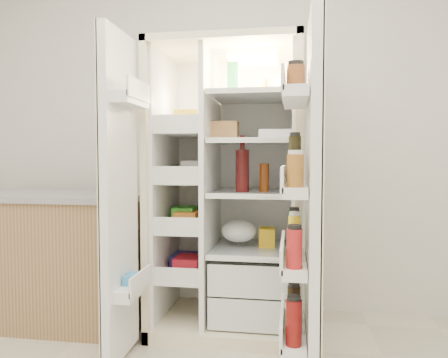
# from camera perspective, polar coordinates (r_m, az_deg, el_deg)

# --- Properties ---
(wall_back) EXTENTS (4.00, 0.02, 2.70)m
(wall_back) POSITION_cam_1_polar(r_m,az_deg,el_deg) (3.10, 1.95, 7.52)
(wall_back) COLOR silver
(wall_back) RESTS_ON floor
(refrigerator) EXTENTS (0.92, 0.70, 1.80)m
(refrigerator) POSITION_cam_1_polar(r_m,az_deg,el_deg) (2.78, 1.04, -4.48)
(refrigerator) COLOR beige
(refrigerator) RESTS_ON floor
(freezer_door) EXTENTS (0.15, 0.40, 1.72)m
(freezer_door) POSITION_cam_1_polar(r_m,az_deg,el_deg) (2.31, -13.83, -2.38)
(freezer_door) COLOR white
(freezer_door) RESTS_ON floor
(fridge_door) EXTENTS (0.17, 0.58, 1.72)m
(fridge_door) POSITION_cam_1_polar(r_m,az_deg,el_deg) (2.04, 11.33, -3.52)
(fridge_door) COLOR white
(fridge_door) RESTS_ON floor
(kitchen_counter) EXTENTS (1.19, 0.63, 0.87)m
(kitchen_counter) POSITION_cam_1_polar(r_m,az_deg,el_deg) (3.08, -21.12, -9.77)
(kitchen_counter) COLOR #9A7B4D
(kitchen_counter) RESTS_ON floor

